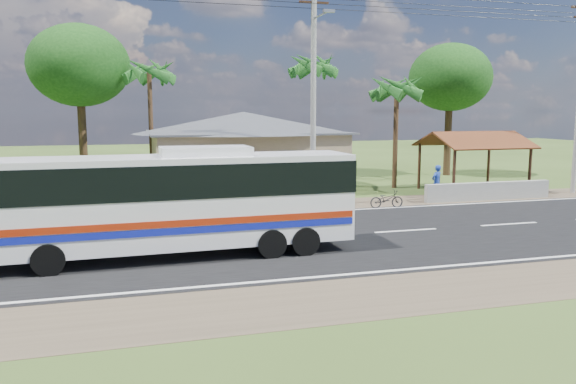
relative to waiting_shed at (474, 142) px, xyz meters
name	(u,v)px	position (x,y,z in m)	size (l,w,h in m)	color
ground	(290,239)	(-13.00, -8.50, -2.73)	(120.00, 120.00, 0.00)	#314719
road	(290,238)	(-13.00, -8.50, -2.72)	(120.00, 16.00, 0.03)	black
house	(244,143)	(-12.00, 4.50, -0.09)	(12.40, 10.00, 5.00)	tan
waiting_shed	(474,142)	(0.00, 0.00, 0.00)	(5.20, 4.48, 3.35)	#3D2416
concrete_barrier	(488,191)	(-1.00, -2.90, -2.28)	(7.00, 0.30, 0.90)	#9E9E99
utility_poles	(307,82)	(-10.33, -2.01, 3.04)	(32.80, 2.22, 11.00)	#9E9E99
palm_near	(397,88)	(-3.50, 2.50, 2.98)	(2.80, 2.80, 6.70)	#47301E
palm_mid	(314,67)	(-7.00, 7.00, 4.43)	(2.80, 2.80, 8.20)	#47301E
palm_far	(149,73)	(-17.00, 7.50, 3.95)	(2.80, 2.80, 7.70)	#47301E
tree_behind_house	(79,66)	(-21.00, 9.50, 4.39)	(6.00, 6.00, 9.61)	#47301E
tree_behind_shed	(450,78)	(3.00, 7.50, 3.95)	(5.60, 5.60, 9.02)	#47301E
coach_bus	(177,195)	(-16.96, -9.90, -0.81)	(10.89, 2.57, 3.36)	silver
motorcycle	(387,199)	(-6.97, -3.69, -2.32)	(0.55, 1.58, 0.83)	black
person	(437,182)	(-3.34, -1.89, -1.86)	(0.63, 0.42, 1.74)	navy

